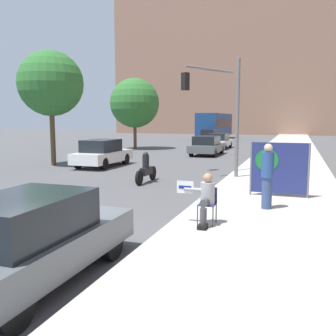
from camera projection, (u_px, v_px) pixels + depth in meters
The scene contains 17 objects.
ground_plane at pixel (25, 254), 7.38m from camera, with size 160.00×160.00×0.00m, color #4F4F51.
sidewalk_curb at pixel (283, 167), 20.03m from camera, with size 4.47×90.00×0.15m, color #B7B2A8.
building_backdrop_far at pixel (260, 50), 67.29m from camera, with size 52.00×12.00×29.87m.
seated_protester at pixel (206, 197), 8.83m from camera, with size 0.94×0.77×1.23m.
jogger_on_sidewalk at pixel (267, 176), 10.38m from camera, with size 0.34×0.34×1.82m.
pedestrian_behind at pixel (286, 168), 12.72m from camera, with size 0.34×0.34×1.64m.
protest_banner at pixel (279, 168), 12.05m from camera, with size 1.85×0.06×1.75m.
traffic_light_pole at pixel (215, 98), 16.84m from camera, with size 3.06×2.83×5.02m.
parked_car_curbside at pixel (29, 240), 5.98m from camera, with size 1.70×4.18×1.45m.
car_on_road_nearest at pixel (102, 153), 20.89m from camera, with size 1.76×4.24×1.51m.
car_on_road_midblock at pixel (207, 146), 27.58m from camera, with size 1.89×4.38×1.41m.
car_on_road_distant at pixel (218, 141), 33.89m from camera, with size 1.88×4.62×1.36m.
car_on_road_far_lane at pixel (209, 136), 42.36m from camera, with size 1.70×4.23×1.51m.
city_bus_on_road at pixel (215, 125), 49.52m from camera, with size 2.54×11.52×3.36m.
motorcycle_on_road at pixel (146, 169), 15.64m from camera, with size 0.28×2.09×1.28m.
street_tree_near_curb at pixel (51, 84), 20.95m from camera, with size 3.65×3.65×6.45m.
street_tree_midblock at pixel (135, 103), 32.91m from camera, with size 4.34×4.34×6.22m.
Camera 1 is at (4.98, -5.80, 2.64)m, focal length 40.00 mm.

